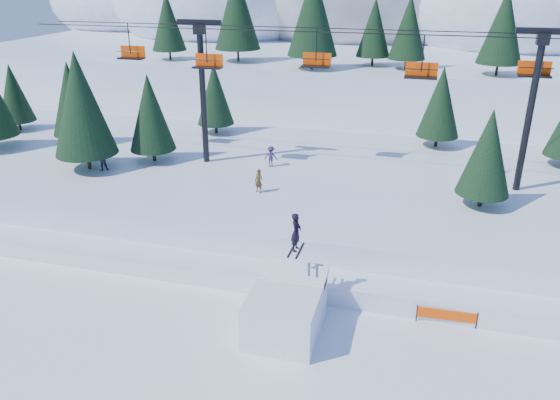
% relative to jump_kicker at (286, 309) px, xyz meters
% --- Properties ---
extents(ground, '(160.00, 160.00, 0.00)m').
position_rel_jump_kicker_xyz_m(ground, '(-1.30, -2.44, -1.23)').
color(ground, white).
rests_on(ground, ground).
extents(mid_shelf, '(70.00, 22.00, 2.50)m').
position_rel_jump_kicker_xyz_m(mid_shelf, '(-1.30, 15.56, 0.02)').
color(mid_shelf, white).
rests_on(mid_shelf, ground).
extents(berm, '(70.00, 6.00, 1.10)m').
position_rel_jump_kicker_xyz_m(berm, '(-1.30, 5.56, -0.68)').
color(berm, white).
rests_on(berm, ground).
extents(mountain_ridge, '(119.00, 60.40, 26.46)m').
position_rel_jump_kicker_xyz_m(mountain_ridge, '(-6.40, 70.90, 8.41)').
color(mountain_ridge, white).
rests_on(mountain_ridge, ground).
extents(jump_kicker, '(3.24, 4.42, 5.52)m').
position_rel_jump_kicker_xyz_m(jump_kicker, '(0.00, 0.00, 0.00)').
color(jump_kicker, white).
rests_on(jump_kicker, ground).
extents(chairlift, '(46.00, 3.21, 10.28)m').
position_rel_jump_kicker_xyz_m(chairlift, '(0.83, 15.61, 8.09)').
color(chairlift, black).
rests_on(chairlift, mid_shelf).
extents(conifer_stand, '(61.61, 16.28, 8.47)m').
position_rel_jump_kicker_xyz_m(conifer_stand, '(-0.37, 16.27, 5.39)').
color(conifer_stand, black).
rests_on(conifer_stand, mid_shelf).
extents(distant_skiers, '(34.20, 6.94, 1.59)m').
position_rel_jump_kicker_xyz_m(distant_skiers, '(-4.22, 14.10, 2.04)').
color(distant_skiers, '#203735').
rests_on(distant_skiers, mid_shelf).
extents(banner_near, '(2.86, 0.18, 0.90)m').
position_rel_jump_kicker_xyz_m(banner_near, '(7.39, 2.49, -0.69)').
color(banner_near, black).
rests_on(banner_near, ground).
extents(banner_far, '(2.85, 0.28, 0.90)m').
position_rel_jump_kicker_xyz_m(banner_far, '(6.65, 3.32, -0.69)').
color(banner_far, black).
rests_on(banner_far, ground).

